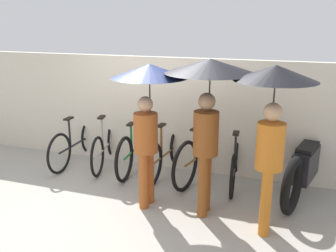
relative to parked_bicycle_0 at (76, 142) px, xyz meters
The scene contains 12 objects.
ground_plane 2.06m from the parked_bicycle_0, 45.54° to the right, with size 30.00×30.00×0.00m, color #9E998E.
back_wall 1.58m from the parked_bicycle_0, 14.14° to the left, with size 11.86×0.12×1.89m.
parked_bicycle_0 is the anchor object (origin of this frame).
parked_bicycle_1 0.57m from the parked_bicycle_0, ahead, with size 0.53×1.62×0.97m.
parked_bicycle_2 1.14m from the parked_bicycle_0, ahead, with size 0.44×1.76×0.97m.
parked_bicycle_3 1.71m from the parked_bicycle_0, ahead, with size 0.44×1.79×1.07m.
parked_bicycle_4 2.27m from the parked_bicycle_0, ahead, with size 0.51×1.73×0.99m.
parked_bicycle_5 2.84m from the parked_bicycle_0, ahead, with size 0.44×1.63×0.99m.
pedestrian_leading 2.38m from the parked_bicycle_0, 28.86° to the right, with size 1.01×1.01×1.93m.
pedestrian_center 3.07m from the parked_bicycle_0, 20.05° to the right, with size 1.14×1.14×2.02m.
pedestrian_trailing 3.79m from the parked_bicycle_0, 18.70° to the right, with size 0.95×0.95×2.00m.
motorcycle 3.86m from the parked_bicycle_0, ahead, with size 0.76×2.15×0.96m.
Camera 1 is at (2.24, -3.99, 2.48)m, focal length 40.00 mm.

